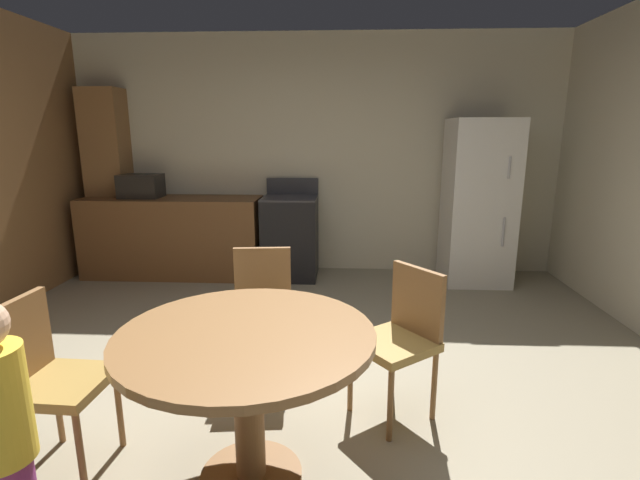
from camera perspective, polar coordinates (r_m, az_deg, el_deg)
The scene contains 12 objects.
ground_plane at distance 2.86m, azimuth -4.41°, elevation -21.44°, with size 14.00×14.00×0.00m, color gray.
wall_back at distance 5.49m, azimuth -0.44°, elevation 10.34°, with size 5.83×0.12×2.70m, color beige.
kitchen_counter at distance 5.56m, azimuth -17.57°, elevation 0.39°, with size 1.99×0.60×0.90m, color brown.
pantry_column at distance 5.94m, azimuth -24.43°, elevation 6.49°, with size 0.44×0.36×2.10m, color olive.
oven_range at distance 5.24m, azimuth -3.65°, elevation 0.43°, with size 0.60×0.60×1.10m.
refrigerator at distance 5.28m, azimuth 18.90°, elevation 4.40°, with size 0.68×0.68×1.76m.
microwave at distance 5.59m, azimuth -21.19°, elevation 6.22°, with size 0.44×0.32×0.26m, color black.
dining_table at distance 2.19m, azimuth -8.96°, elevation -14.90°, with size 1.16×1.16×0.76m.
chair_northeast at distance 2.75m, azimuth 10.06°, elevation -11.17°, with size 0.56×0.56×0.87m.
chair_west at distance 2.63m, azimuth -30.55°, elevation -14.01°, with size 0.42×0.42×0.87m.
chair_north at distance 3.11m, azimuth -7.13°, elevation -8.06°, with size 0.44×0.44×0.87m.
person_child at distance 2.08m, azimuth -34.67°, elevation -19.51°, with size 0.31×0.31×1.09m.
Camera 1 is at (0.33, -2.33, 1.62)m, focal length 25.98 mm.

